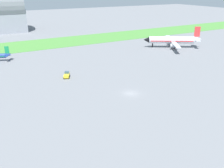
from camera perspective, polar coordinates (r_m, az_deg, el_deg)
The scene contains 4 objects.
ground_plane at distance 75.50m, azimuth 4.29°, elevation -2.18°, with size 600.00×600.00×0.00m, color slate.
grass_taxiway_strip at distance 147.84m, azimuth -13.65°, elevation 9.16°, with size 360.00×28.00×0.08m, color #478438.
airplane_parked_jet_far at distance 135.93m, azimuth 13.76°, elevation 9.79°, with size 27.79×27.79×11.02m.
pushback_tug_near_gate at distance 89.62m, azimuth -10.39°, elevation 2.05°, with size 3.27×4.02×1.95m.
Camera 1 is at (-38.57, -57.37, 30.35)m, focal length 39.73 mm.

